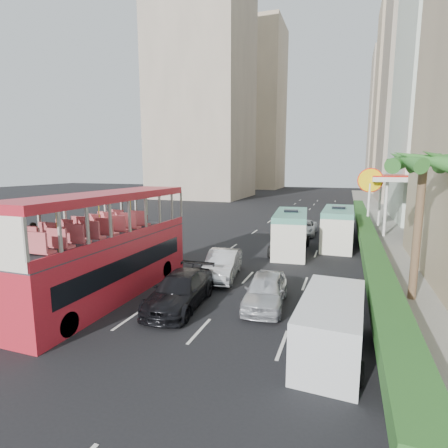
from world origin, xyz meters
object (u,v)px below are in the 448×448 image
at_px(van_asset, 303,235).
at_px(panel_van_far, 337,223).
at_px(car_silver_lane_b, 265,306).
at_px(palm_tree, 418,231).
at_px(car_black, 180,306).
at_px(panel_van_near, 331,326).
at_px(car_silver_lane_a, 222,277).
at_px(minibus_near, 291,232).
at_px(shell_station, 406,205).
at_px(minibus_far, 338,227).
at_px(double_decker_bus, 108,245).

bearing_deg(van_asset, panel_van_far, 32.48).
distance_m(car_silver_lane_b, palm_tree, 7.69).
relative_size(car_black, panel_van_far, 1.06).
bearing_deg(palm_tree, panel_van_near, -119.46).
xyz_separation_m(car_silver_lane_a, panel_van_near, (6.20, -6.54, 0.97)).
relative_size(car_silver_lane_b, palm_tree, 0.68).
xyz_separation_m(minibus_near, shell_station, (9.08, 10.99, 1.25)).
distance_m(minibus_near, palm_tree, 10.73).
bearing_deg(minibus_far, van_asset, 128.74).
height_order(car_silver_lane_a, shell_station, shell_station).
xyz_separation_m(minibus_far, panel_van_near, (0.25, -17.25, -0.53)).
bearing_deg(car_silver_lane_a, van_asset, 70.38).
relative_size(car_silver_lane_b, shell_station, 0.54).
height_order(car_black, minibus_far, minibus_far).
bearing_deg(shell_station, double_decker_bus, -124.82).
bearing_deg(panel_van_far, car_black, -117.06).
distance_m(double_decker_bus, van_asset, 20.58).
relative_size(car_black, minibus_near, 0.76).
distance_m(double_decker_bus, car_silver_lane_a, 6.69).
relative_size(minibus_far, palm_tree, 1.06).
distance_m(van_asset, minibus_near, 7.31).
height_order(minibus_near, shell_station, shell_station).
xyz_separation_m(double_decker_bus, panel_van_near, (10.41, -2.00, -1.56)).
distance_m(panel_van_near, palm_tree, 7.30).
height_order(car_silver_lane_a, minibus_near, minibus_near).
height_order(double_decker_bus, car_silver_lane_b, double_decker_bus).
xyz_separation_m(van_asset, palm_tree, (6.72, -15.16, 3.38)).
distance_m(car_silver_lane_b, minibus_far, 14.29).
distance_m(minibus_near, panel_van_near, 14.44).
distance_m(car_silver_lane_a, panel_van_near, 9.06).
relative_size(minibus_near, minibus_far, 1.00).
relative_size(car_black, shell_station, 0.64).
distance_m(double_decker_bus, panel_van_far, 23.35).
height_order(car_black, panel_van_far, panel_van_far).
bearing_deg(minibus_far, panel_van_far, 92.00).
distance_m(double_decker_bus, shell_station, 28.02).
relative_size(panel_van_near, panel_van_far, 1.01).
relative_size(double_decker_bus, panel_van_far, 2.29).
xyz_separation_m(car_black, panel_van_near, (6.60, -1.98, 0.97)).
bearing_deg(shell_station, van_asset, -156.68).
height_order(double_decker_bus, shell_station, shell_station).
bearing_deg(panel_van_near, car_black, 166.37).
height_order(minibus_far, panel_van_near, minibus_far).
bearing_deg(van_asset, panel_van_near, -81.24).
height_order(car_black, shell_station, shell_station).
bearing_deg(panel_van_near, palm_tree, 63.60).
bearing_deg(van_asset, car_silver_lane_a, -101.29).
xyz_separation_m(minibus_near, panel_van_far, (3.10, 9.03, -0.54)).
height_order(van_asset, panel_van_near, panel_van_near).
xyz_separation_m(double_decker_bus, car_silver_lane_a, (4.21, 4.54, -2.53)).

